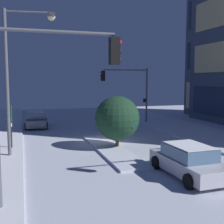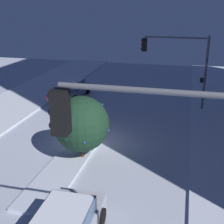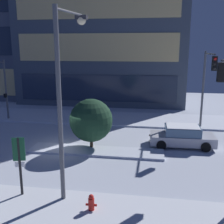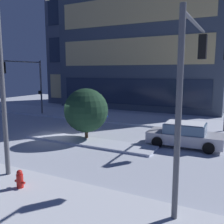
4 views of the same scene
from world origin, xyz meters
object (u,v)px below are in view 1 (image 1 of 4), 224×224
at_px(traffic_light_corner_near_right, 48,82).
at_px(parking_info_sign, 11,121).
at_px(street_lamp_arched, 19,64).
at_px(decorated_tree_median, 117,118).
at_px(car_near, 36,120).
at_px(car_far, 189,161).
at_px(traffic_light_corner_far_left, 129,85).

distance_m(traffic_light_corner_near_right, parking_info_sign, 9.79).
distance_m(street_lamp_arched, decorated_tree_median, 6.93).
relative_size(traffic_light_corner_near_right, decorated_tree_median, 1.83).
relative_size(car_near, car_far, 0.99).
distance_m(car_far, traffic_light_corner_far_left, 16.54).
distance_m(car_far, parking_info_sign, 11.50).
height_order(car_far, street_lamp_arched, street_lamp_arched).
xyz_separation_m(traffic_light_corner_far_left, traffic_light_corner_near_right, (17.27, -9.47, 0.49)).
bearing_deg(decorated_tree_median, traffic_light_corner_near_right, -33.82).
bearing_deg(car_near, parking_info_sign, -9.66).
relative_size(car_far, traffic_light_corner_far_left, 0.80).
distance_m(traffic_light_corner_near_right, decorated_tree_median, 9.38).
relative_size(traffic_light_corner_near_right, parking_info_sign, 2.19).
bearing_deg(car_far, traffic_light_corner_near_right, 99.82).
bearing_deg(parking_info_sign, car_near, 60.39).
distance_m(traffic_light_corner_far_left, street_lamp_arched, 14.60).
height_order(traffic_light_corner_near_right, street_lamp_arched, street_lamp_arched).
bearing_deg(street_lamp_arched, car_far, -29.79).
distance_m(car_near, car_far, 17.92).
bearing_deg(car_far, street_lamp_arched, 50.56).
relative_size(car_near, street_lamp_arched, 0.54).
distance_m(car_near, traffic_light_corner_far_left, 9.73).
height_order(traffic_light_corner_near_right, decorated_tree_median, traffic_light_corner_near_right).
distance_m(car_near, street_lamp_arched, 12.01).
bearing_deg(car_near, traffic_light_corner_far_left, 87.71).
relative_size(car_far, traffic_light_corner_near_right, 0.72).
bearing_deg(decorated_tree_median, car_near, -156.12).
height_order(traffic_light_corner_near_right, parking_info_sign, traffic_light_corner_near_right).
xyz_separation_m(traffic_light_corner_far_left, parking_info_sign, (7.98, -11.12, -2.11)).
bearing_deg(street_lamp_arched, traffic_light_corner_far_left, 52.19).
bearing_deg(street_lamp_arched, parking_info_sign, 115.95).
height_order(street_lamp_arched, parking_info_sign, street_lamp_arched).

